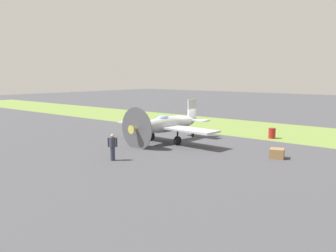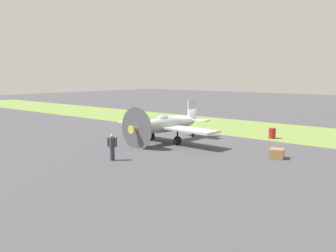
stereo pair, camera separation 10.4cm
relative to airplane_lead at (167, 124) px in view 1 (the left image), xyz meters
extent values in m
plane|color=#424247|center=(-0.20, -2.46, -1.47)|extent=(160.00, 160.00, 0.00)
cube|color=olive|center=(-0.20, -11.48, -1.47)|extent=(120.00, 11.00, 0.01)
ellipsoid|color=#B2B7BC|center=(-0.01, -0.16, 0.01)|extent=(1.53, 6.97, 1.26)
cube|color=#B2B7BC|center=(0.01, 0.25, -0.15)|extent=(9.84, 2.10, 0.14)
cube|color=#B2B7BC|center=(-0.13, -3.31, 0.92)|extent=(0.14, 1.12, 1.94)
cube|color=#B2B7BC|center=(-0.13, -3.31, 0.11)|extent=(3.29, 1.04, 0.10)
cone|color=#B7B24C|center=(0.14, 3.56, 0.01)|extent=(0.68, 0.74, 0.65)
cylinder|color=#4C4C51|center=(0.13, 3.35, 0.01)|extent=(3.26, 0.16, 3.26)
ellipsoid|color=#8CB2C6|center=(0.02, 0.45, 0.45)|extent=(0.77, 1.45, 0.71)
cylinder|color=black|center=(-1.46, 0.41, -1.12)|extent=(0.25, 0.70, 0.69)
cylinder|color=black|center=(-1.46, 0.41, -0.64)|extent=(0.12, 0.12, 0.98)
cylinder|color=black|center=(1.49, 0.29, -1.12)|extent=(0.25, 0.70, 0.69)
cylinder|color=black|center=(1.49, 0.29, -0.64)|extent=(0.12, 0.12, 0.98)
cylinder|color=black|center=(-0.13, -3.42, -1.31)|extent=(0.13, 0.33, 0.33)
cylinder|color=#2D3342|center=(-1.50, 7.16, -1.03)|extent=(0.30, 0.30, 0.88)
cylinder|color=#2D3342|center=(-1.50, 7.16, -0.28)|extent=(0.38, 0.38, 0.62)
sphere|color=tan|center=(-1.50, 7.16, 0.14)|extent=(0.23, 0.23, 0.23)
cylinder|color=#2D3342|center=(-1.32, 7.34, -0.28)|extent=(0.11, 0.11, 0.59)
cylinder|color=#2D3342|center=(-1.69, 6.98, -0.28)|extent=(0.11, 0.11, 0.59)
cylinder|color=maroon|center=(-5.88, -7.23, -1.02)|extent=(0.60, 0.60, 0.90)
cube|color=olive|center=(-9.35, -0.29, -1.15)|extent=(1.13, 1.13, 0.64)
camera|label=1|loc=(-18.94, 22.32, 4.01)|focal=38.68mm
camera|label=2|loc=(-19.02, 22.25, 4.01)|focal=38.68mm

